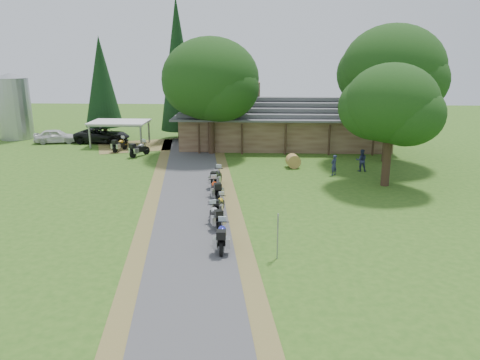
{
  "coord_description": "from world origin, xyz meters",
  "views": [
    {
      "loc": [
        3.65,
        -23.01,
        9.44
      ],
      "look_at": [
        2.44,
        4.87,
        1.6
      ],
      "focal_mm": 35.0,
      "sensor_mm": 36.0,
      "label": 1
    }
  ],
  "objects_px": {
    "silo": "(14,106)",
    "carport": "(120,133)",
    "car_white_sedan": "(56,134)",
    "motorcycle_carport_b": "(140,148)",
    "hay_bale": "(293,161)",
    "motorcycle_row_e": "(217,176)",
    "motorcycle_row_a": "(222,235)",
    "motorcycle_row_b": "(215,215)",
    "motorcycle_row_d": "(215,188)",
    "motorcycle_carport_a": "(120,144)",
    "car_dark_suv": "(102,132)",
    "motorcycle_row_c": "(220,204)",
    "lodge": "(284,121)"
  },
  "relations": [
    {
      "from": "car_white_sedan",
      "to": "motorcycle_carport_b",
      "type": "xyz_separation_m",
      "value": [
        10.23,
        -5.77,
        -0.18
      ]
    },
    {
      "from": "motorcycle_row_b",
      "to": "motorcycle_row_e",
      "type": "distance_m",
      "value": 7.83
    },
    {
      "from": "motorcycle_carport_b",
      "to": "motorcycle_row_d",
      "type": "bearing_deg",
      "value": -115.38
    },
    {
      "from": "car_dark_suv",
      "to": "motorcycle_carport_b",
      "type": "bearing_deg",
      "value": -135.15
    },
    {
      "from": "car_dark_suv",
      "to": "motorcycle_carport_b",
      "type": "height_order",
      "value": "car_dark_suv"
    },
    {
      "from": "lodge",
      "to": "motorcycle_carport_b",
      "type": "height_order",
      "value": "lodge"
    },
    {
      "from": "motorcycle_row_d",
      "to": "motorcycle_carport_a",
      "type": "distance_m",
      "value": 17.77
    },
    {
      "from": "motorcycle_row_a",
      "to": "motorcycle_row_b",
      "type": "bearing_deg",
      "value": 9.1
    },
    {
      "from": "car_dark_suv",
      "to": "motorcycle_carport_a",
      "type": "distance_m",
      "value": 5.15
    },
    {
      "from": "motorcycle_row_c",
      "to": "motorcycle_row_e",
      "type": "height_order",
      "value": "motorcycle_row_e"
    },
    {
      "from": "hay_bale",
      "to": "motorcycle_row_d",
      "type": "bearing_deg",
      "value": -123.22
    },
    {
      "from": "hay_bale",
      "to": "motorcycle_row_e",
      "type": "bearing_deg",
      "value": -135.53
    },
    {
      "from": "carport",
      "to": "motorcycle_row_a",
      "type": "xyz_separation_m",
      "value": [
        12.34,
        -25.04,
        -0.51
      ]
    },
    {
      "from": "motorcycle_row_b",
      "to": "motorcycle_row_e",
      "type": "height_order",
      "value": "motorcycle_row_e"
    },
    {
      "from": "car_dark_suv",
      "to": "motorcycle_row_d",
      "type": "xyz_separation_m",
      "value": [
        13.58,
        -18.43,
        -0.44
      ]
    },
    {
      "from": "motorcycle_row_a",
      "to": "hay_bale",
      "type": "distance_m",
      "value": 17.11
    },
    {
      "from": "carport",
      "to": "motorcycle_row_e",
      "type": "bearing_deg",
      "value": -51.39
    },
    {
      "from": "silo",
      "to": "carport",
      "type": "distance_m",
      "value": 13.0
    },
    {
      "from": "silo",
      "to": "motorcycle_row_d",
      "type": "xyz_separation_m",
      "value": [
        23.64,
        -20.38,
        -2.8
      ]
    },
    {
      "from": "motorcycle_row_c",
      "to": "motorcycle_row_d",
      "type": "bearing_deg",
      "value": 20.05
    },
    {
      "from": "carport",
      "to": "hay_bale",
      "type": "distance_m",
      "value": 18.93
    },
    {
      "from": "car_white_sedan",
      "to": "motorcycle_carport_b",
      "type": "height_order",
      "value": "car_white_sedan"
    },
    {
      "from": "lodge",
      "to": "motorcycle_carport_b",
      "type": "distance_m",
      "value": 14.59
    },
    {
      "from": "hay_bale",
      "to": "motorcycle_carport_a",
      "type": "bearing_deg",
      "value": 160.36
    },
    {
      "from": "motorcycle_row_c",
      "to": "motorcycle_row_e",
      "type": "distance_m",
      "value": 5.71
    },
    {
      "from": "motorcycle_carport_a",
      "to": "motorcycle_carport_b",
      "type": "xyz_separation_m",
      "value": [
        2.44,
        -2.09,
        0.04
      ]
    },
    {
      "from": "car_white_sedan",
      "to": "motorcycle_row_b",
      "type": "height_order",
      "value": "car_white_sedan"
    },
    {
      "from": "hay_bale",
      "to": "silo",
      "type": "bearing_deg",
      "value": 158.01
    },
    {
      "from": "car_dark_suv",
      "to": "hay_bale",
      "type": "relative_size",
      "value": 5.51
    },
    {
      "from": "carport",
      "to": "car_dark_suv",
      "type": "bearing_deg",
      "value": 150.75
    },
    {
      "from": "motorcycle_row_c",
      "to": "motorcycle_row_a",
      "type": "bearing_deg",
      "value": -164.05
    },
    {
      "from": "motorcycle_row_d",
      "to": "motorcycle_row_a",
      "type": "bearing_deg",
      "value": 171.73
    },
    {
      "from": "car_white_sedan",
      "to": "motorcycle_row_d",
      "type": "bearing_deg",
      "value": -145.46
    },
    {
      "from": "motorcycle_row_a",
      "to": "motorcycle_row_c",
      "type": "distance_m",
      "value": 5.19
    },
    {
      "from": "motorcycle_row_e",
      "to": "motorcycle_carport_b",
      "type": "bearing_deg",
      "value": 49.01
    },
    {
      "from": "hay_bale",
      "to": "car_white_sedan",
      "type": "bearing_deg",
      "value": 158.45
    },
    {
      "from": "car_dark_suv",
      "to": "motorcycle_carport_b",
      "type": "xyz_separation_m",
      "value": [
        5.49,
        -6.2,
        -0.43
      ]
    },
    {
      "from": "motorcycle_row_c",
      "to": "motorcycle_row_e",
      "type": "xyz_separation_m",
      "value": [
        -0.67,
        5.67,
        0.13
      ]
    },
    {
      "from": "lodge",
      "to": "hay_bale",
      "type": "bearing_deg",
      "value": -87.57
    },
    {
      "from": "motorcycle_row_b",
      "to": "motorcycle_carport_b",
      "type": "distance_m",
      "value": 19.15
    },
    {
      "from": "motorcycle_row_b",
      "to": "hay_bale",
      "type": "relative_size",
      "value": 1.78
    },
    {
      "from": "carport",
      "to": "motorcycle_carport_a",
      "type": "distance_m",
      "value": 2.94
    },
    {
      "from": "motorcycle_row_c",
      "to": "motorcycle_carport_a",
      "type": "xyz_separation_m",
      "value": [
        -11.03,
        17.09,
        0.1
      ]
    },
    {
      "from": "silo",
      "to": "motorcycle_row_e",
      "type": "relative_size",
      "value": 3.39
    },
    {
      "from": "lodge",
      "to": "motorcycle_carport_a",
      "type": "relative_size",
      "value": 10.68
    },
    {
      "from": "silo",
      "to": "motorcycle_row_b",
      "type": "relative_size",
      "value": 3.6
    },
    {
      "from": "silo",
      "to": "motorcycle_row_c",
      "type": "bearing_deg",
      "value": -43.79
    },
    {
      "from": "lodge",
      "to": "hay_bale",
      "type": "height_order",
      "value": "lodge"
    },
    {
      "from": "lodge",
      "to": "motorcycle_row_a",
      "type": "relative_size",
      "value": 10.17
    },
    {
      "from": "silo",
      "to": "motorcycle_row_b",
      "type": "height_order",
      "value": "silo"
    }
  ]
}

